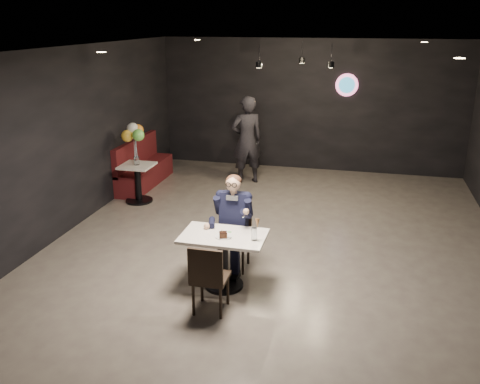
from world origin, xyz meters
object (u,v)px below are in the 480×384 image
(passerby, at_px, (247,140))
(chair_far, at_px, (234,238))
(sundae_glass, at_px, (254,234))
(side_table, at_px, (138,183))
(main_table, at_px, (224,261))
(booth_bench, at_px, (144,163))
(balloon_vase, at_px, (137,161))
(chair_near, at_px, (211,276))
(seated_man, at_px, (234,221))

(passerby, bearing_deg, chair_far, 71.12)
(sundae_glass, relative_size, side_table, 0.22)
(main_table, relative_size, side_table, 1.45)
(chair_far, bearing_deg, booth_bench, 130.67)
(sundae_glass, height_order, balloon_vase, sundae_glass)
(chair_near, xyz_separation_m, seated_man, (0.00, 1.15, 0.26))
(chair_far, bearing_deg, side_table, 137.89)
(balloon_vase, bearing_deg, passerby, 44.11)
(chair_far, height_order, seated_man, seated_man)
(chair_near, relative_size, sundae_glass, 5.51)
(chair_far, bearing_deg, balloon_vase, 137.89)
(balloon_vase, bearing_deg, booth_bench, 106.70)
(chair_far, height_order, booth_bench, booth_bench)
(main_table, height_order, chair_far, chair_far)
(chair_near, height_order, passerby, passerby)
(chair_near, distance_m, side_table, 4.24)
(sundae_glass, distance_m, booth_bench, 5.05)
(seated_man, bearing_deg, chair_far, 0.00)
(chair_far, relative_size, seated_man, 0.64)
(chair_far, xyz_separation_m, seated_man, (0.00, 0.00, 0.26))
(booth_bench, bearing_deg, chair_far, -49.33)
(seated_man, xyz_separation_m, passerby, (-0.73, 3.98, 0.22))
(seated_man, height_order, booth_bench, seated_man)
(main_table, bearing_deg, side_table, 131.67)
(seated_man, xyz_separation_m, balloon_vase, (-2.51, 2.27, 0.11))
(main_table, height_order, booth_bench, booth_bench)
(seated_man, bearing_deg, passerby, 100.44)
(main_table, xyz_separation_m, balloon_vase, (-2.51, 2.82, 0.45))
(side_table, bearing_deg, balloon_vase, 0.00)
(main_table, height_order, chair_near, chair_near)
(seated_man, xyz_separation_m, sundae_glass, (0.42, -0.61, 0.11))
(chair_near, xyz_separation_m, sundae_glass, (0.42, 0.54, 0.37))
(main_table, distance_m, passerby, 4.63)
(main_table, height_order, side_table, side_table)
(balloon_vase, distance_m, passerby, 2.47)
(chair_far, distance_m, chair_near, 1.15)
(sundae_glass, bearing_deg, chair_near, -127.95)
(booth_bench, xyz_separation_m, balloon_vase, (0.30, -1.00, 0.33))
(chair_far, distance_m, side_table, 3.38)
(chair_far, xyz_separation_m, passerby, (-0.73, 3.98, 0.48))
(main_table, height_order, balloon_vase, balloon_vase)
(chair_near, bearing_deg, sundae_glass, 51.69)
(balloon_vase, height_order, passerby, passerby)
(chair_near, xyz_separation_m, balloon_vase, (-2.51, 3.41, 0.37))
(chair_far, distance_m, sundae_glass, 0.83)
(side_table, height_order, balloon_vase, balloon_vase)
(chair_far, height_order, passerby, passerby)
(sundae_glass, bearing_deg, seated_man, 124.55)
(chair_near, distance_m, balloon_vase, 4.25)
(main_table, height_order, seated_man, seated_man)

